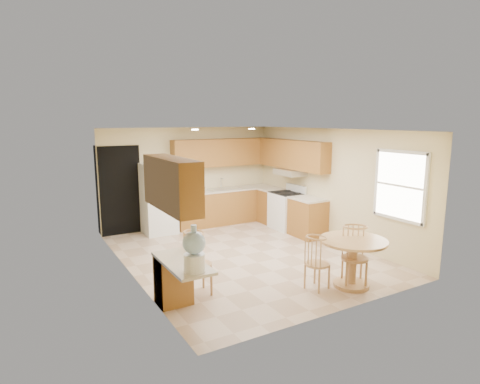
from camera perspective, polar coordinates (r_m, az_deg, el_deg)
floor at (r=8.19m, az=0.61°, el=-8.93°), size 5.50×5.50×0.00m
ceiling at (r=7.74m, az=0.65°, el=8.83°), size 4.50×5.50×0.02m
wall_back at (r=10.30m, az=-7.19°, el=2.14°), size 4.50×0.02×2.50m
wall_front at (r=5.73m, az=14.81°, el=-4.70°), size 4.50×0.02×2.50m
wall_left at (r=7.02m, az=-15.40°, el=-2.00°), size 0.02×5.50×2.50m
wall_right at (r=9.20m, az=12.77°, el=0.99°), size 0.02×5.50×2.50m
doorway at (r=9.78m, az=-16.61°, el=0.17°), size 0.90×0.02×2.10m
base_cab_back at (r=10.55m, az=-2.07°, el=-2.09°), size 2.75×0.60×0.87m
counter_back at (r=10.46m, az=-2.09°, el=0.34°), size 2.75×0.63×0.04m
base_cab_right_a at (r=10.60m, az=4.59°, el=-2.06°), size 0.60×0.59×0.87m
counter_right_a at (r=10.51m, az=4.63°, el=0.36°), size 0.63×0.59×0.04m
base_cab_right_b at (r=9.47m, az=9.60°, el=-3.68°), size 0.60×0.80×0.87m
counter_right_b at (r=9.37m, az=9.68°, el=-0.98°), size 0.63×0.80×0.04m
upper_cab_back at (r=10.45m, az=-2.47°, el=5.64°), size 2.75×0.33×0.70m
upper_cab_right at (r=9.94m, az=7.47°, el=5.33°), size 0.33×2.42×0.70m
upper_cab_left at (r=5.45m, az=-9.71°, el=1.17°), size 0.33×1.40×0.70m
sink at (r=10.44m, az=-2.21°, el=0.45°), size 0.78×0.44×0.01m
range_hood at (r=9.92m, az=7.12°, el=2.82°), size 0.50×0.76×0.14m
desk_pedestal at (r=6.14m, az=-9.46°, el=-12.25°), size 0.48×0.42×0.72m
desk_top at (r=5.67m, az=-8.20°, el=-9.94°), size 0.50×1.20×0.04m
window at (r=7.91m, az=21.82°, el=0.84°), size 0.06×1.12×1.30m
can_light_a at (r=8.58m, az=-6.41°, el=8.81°), size 0.14×0.14×0.02m
can_light_b at (r=9.23m, az=1.67°, el=8.98°), size 0.14×0.14×0.02m
refrigerator at (r=9.72m, az=-11.50°, el=-0.93°), size 0.74×0.72×1.68m
stove at (r=10.04m, az=6.66°, el=-2.59°), size 0.65×0.76×1.09m
dining_table at (r=6.82m, az=15.71°, el=-8.73°), size 1.08×1.08×0.80m
chair_table_a at (r=6.54m, az=11.46°, el=-9.28°), size 0.38×0.50×0.87m
chair_table_b at (r=6.77m, az=16.62°, el=-8.20°), size 0.44×0.51×0.99m
chair_desk at (r=6.23m, az=-5.68°, el=-9.38°), size 0.44×0.57×1.00m
water_crock at (r=5.20m, az=-6.53°, el=-8.29°), size 0.30×0.30×0.62m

